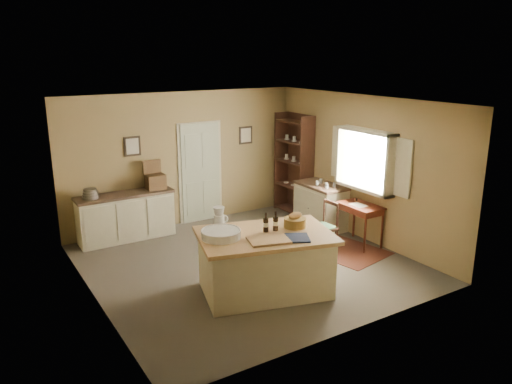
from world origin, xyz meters
The scene contains 16 objects.
ground centered at (0.00, 0.00, 0.00)m, with size 5.00×5.00×0.00m, color #5F5648.
wall_back centered at (0.00, 2.50, 1.35)m, with size 5.00×0.10×2.70m, color olive.
wall_front centered at (0.00, -2.50, 1.35)m, with size 5.00×0.10×2.70m, color olive.
wall_left centered at (-2.50, 0.00, 1.35)m, with size 0.10×5.00×2.70m, color olive.
wall_right centered at (2.50, 0.00, 1.35)m, with size 0.10×5.00×2.70m, color olive.
ceiling centered at (0.00, 0.00, 2.70)m, with size 5.00×5.00×0.00m, color silver.
door centered at (0.35, 2.47, 1.05)m, with size 0.97×0.06×2.11m, color #A1A98C.
framed_prints centered at (0.20, 2.48, 1.72)m, with size 2.82×0.02×0.38m.
window centered at (2.42, -0.20, 1.55)m, with size 0.25×1.99×1.12m.
work_island centered at (-0.30, -1.00, 0.48)m, with size 2.18×1.71×1.20m.
sideboard centered at (-1.34, 2.20, 0.48)m, with size 1.80×0.51×1.18m.
rug centered at (1.75, -0.33, 0.00)m, with size 1.10×1.60×0.01m, color #491D13.
writing_desk centered at (2.20, -0.33, 0.66)m, with size 0.50×0.82×0.82m.
desk_chair centered at (1.39, -0.26, 0.45)m, with size 0.42×0.42×0.89m, color #311A13, non-canonical shape.
right_cabinet centered at (2.20, 0.79, 0.46)m, with size 0.61×1.10×0.99m.
shelving_unit centered at (2.36, 1.89, 1.09)m, with size 0.37×0.98×2.18m.
Camera 1 is at (-3.97, -6.68, 3.42)m, focal length 35.00 mm.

